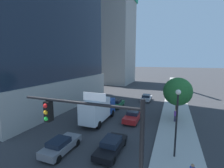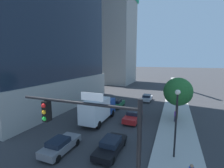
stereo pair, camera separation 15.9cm
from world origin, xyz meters
name	(u,v)px [view 1 (the left image)]	position (x,y,z in m)	size (l,w,h in m)	color
sidewalk	(176,123)	(7.81, 20.00, 0.07)	(4.36, 120.00, 0.15)	#B2AFA8
construction_building	(112,34)	(-15.04, 54.33, 17.97)	(18.19, 21.76, 41.92)	#9E9B93
traffic_light_pole	(98,140)	(4.03, 3.34, 5.02)	(6.24, 0.48, 7.05)	black
street_lamp	(177,114)	(7.54, 11.43, 4.08)	(0.44, 0.44, 6.04)	black
street_tree	(178,92)	(7.77, 21.58, 4.14)	(4.02, 4.02, 6.02)	brown
car_red	(133,116)	(1.99, 18.74, 0.73)	(1.85, 4.75, 1.47)	red
car_green	(117,103)	(-2.43, 24.22, 0.70)	(1.84, 4.08, 1.42)	#1E6638
car_black	(111,146)	(1.99, 10.25, 0.67)	(1.83, 4.69, 1.35)	black
car_silver	(146,98)	(1.99, 30.72, 0.71)	(1.83, 4.13, 1.41)	#B7B7BC
car_gray	(61,145)	(-2.43, 8.53, 0.70)	(1.80, 4.27, 1.39)	slate
box_truck	(98,109)	(-2.43, 16.50, 1.89)	(2.40, 6.94, 3.38)	#1E4799
pedestrian_purple_shirt	(175,115)	(7.61, 20.24, 1.01)	(0.34, 0.34, 1.68)	#38334C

